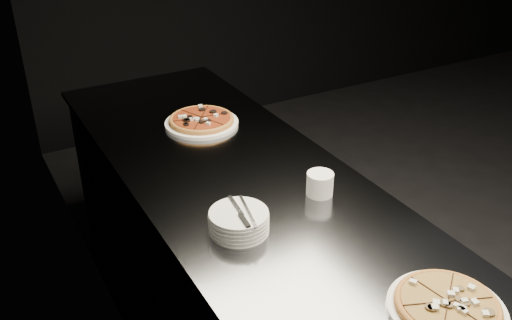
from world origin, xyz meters
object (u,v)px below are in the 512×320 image
pizza_mushroom (447,306)px  pizza_tomato (202,121)px  plate_stack (239,222)px  cutlery (243,213)px  ramekin (320,183)px  counter (257,296)px

pizza_mushroom → pizza_tomato: (-0.07, 1.29, 0.00)m
plate_stack → cutlery: bearing=-62.4°
plate_stack → ramekin: size_ratio=2.00×
plate_stack → ramekin: 0.33m
pizza_mushroom → ramekin: ramekin is taller
pizza_tomato → counter: bearing=-95.6°
pizza_mushroom → pizza_tomato: size_ratio=1.10×
pizza_tomato → ramekin: bearing=-80.6°
counter → ramekin: 0.54m
counter → pizza_mushroom: pizza_mushroom is taller
ramekin → pizza_mushroom: bearing=-94.1°
cutlery → ramekin: (0.32, 0.07, -0.03)m
cutlery → plate_stack: bearing=124.6°
counter → pizza_mushroom: bearing=-80.2°
counter → cutlery: (-0.15, -0.19, 0.53)m
plate_stack → cutlery: size_ratio=0.96×
counter → plate_stack: (-0.16, -0.18, 0.49)m
ramekin → plate_stack: bearing=-170.5°
plate_stack → cutlery: 0.04m
counter → pizza_tomato: pizza_tomato is taller
pizza_mushroom → cutlery: size_ratio=1.82×
pizza_tomato → ramekin: 0.69m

